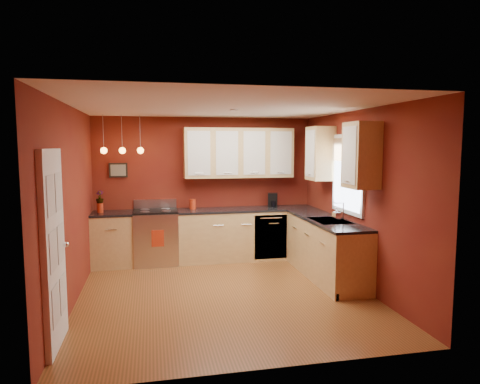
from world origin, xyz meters
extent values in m
plane|color=brown|center=(0.00, 0.00, 0.00)|extent=(4.20, 4.20, 0.00)
cube|color=white|center=(0.00, 0.00, 2.60)|extent=(4.00, 4.20, 0.02)
cube|color=maroon|center=(0.00, 2.10, 1.30)|extent=(4.00, 0.02, 2.60)
cube|color=maroon|center=(0.00, -2.10, 1.30)|extent=(4.00, 0.02, 2.60)
cube|color=maroon|center=(-2.00, 0.00, 1.30)|extent=(0.02, 4.20, 2.60)
cube|color=maroon|center=(2.00, 0.00, 1.30)|extent=(0.02, 4.20, 2.60)
cube|color=#D8B774|center=(-1.65, 1.80, 0.45)|extent=(0.70, 0.60, 0.90)
cube|color=#D8B774|center=(0.73, 1.80, 0.45)|extent=(2.54, 0.60, 0.90)
cube|color=#D8B774|center=(1.70, 0.45, 0.45)|extent=(0.60, 2.10, 0.90)
cube|color=black|center=(-1.65, 1.80, 0.92)|extent=(0.70, 0.62, 0.04)
cube|color=black|center=(0.73, 1.80, 0.92)|extent=(2.54, 0.62, 0.04)
cube|color=black|center=(1.70, 0.45, 0.92)|extent=(0.62, 2.10, 0.04)
cube|color=silver|center=(-0.92, 1.80, 0.46)|extent=(0.76, 0.64, 0.92)
cube|color=black|center=(-0.92, 1.50, 0.48)|extent=(0.55, 0.02, 0.32)
cylinder|color=silver|center=(-0.92, 1.49, 0.72)|extent=(0.60, 0.02, 0.02)
cube|color=black|center=(-0.92, 1.80, 0.94)|extent=(0.76, 0.60, 0.03)
cylinder|color=gray|center=(-1.10, 1.66, 0.95)|extent=(0.16, 0.16, 0.01)
cylinder|color=gray|center=(-0.74, 1.66, 0.95)|extent=(0.16, 0.16, 0.01)
cylinder|color=gray|center=(-1.10, 1.94, 0.95)|extent=(0.16, 0.16, 0.01)
cylinder|color=gray|center=(-0.74, 1.94, 0.95)|extent=(0.16, 0.16, 0.01)
cube|color=silver|center=(-0.92, 2.10, 1.03)|extent=(0.76, 0.04, 0.16)
cube|color=silver|center=(1.10, 1.51, 0.45)|extent=(0.60, 0.02, 0.80)
cube|color=gray|center=(1.70, 0.30, 0.92)|extent=(0.50, 0.70, 0.05)
cube|color=black|center=(1.70, 0.47, 0.91)|extent=(0.42, 0.30, 0.02)
cube|color=black|center=(1.70, 0.13, 0.91)|extent=(0.42, 0.30, 0.02)
cylinder|color=white|center=(1.92, 0.30, 1.08)|extent=(0.02, 0.02, 0.28)
cylinder|color=white|center=(1.85, 0.30, 1.21)|extent=(0.16, 0.02, 0.02)
cube|color=white|center=(1.98, 0.30, 1.65)|extent=(0.04, 1.02, 1.22)
cube|color=white|center=(1.97, 0.30, 1.65)|extent=(0.01, 0.90, 1.10)
cube|color=olive|center=(1.95, 0.30, 2.02)|extent=(0.02, 0.96, 0.36)
cube|color=white|center=(-1.97, -1.20, 1.02)|extent=(0.06, 0.82, 2.05)
cube|color=silver|center=(-1.94, -1.38, 1.60)|extent=(0.00, 0.28, 0.40)
cube|color=silver|center=(-1.94, -1.02, 1.60)|extent=(0.00, 0.28, 0.40)
cube|color=silver|center=(-1.94, -1.38, 1.05)|extent=(0.00, 0.28, 0.40)
cube|color=silver|center=(-1.94, -1.02, 1.05)|extent=(0.00, 0.28, 0.40)
cube|color=silver|center=(-1.94, -1.38, 0.50)|extent=(0.00, 0.28, 0.40)
cube|color=silver|center=(-1.94, -1.02, 0.50)|extent=(0.00, 0.28, 0.40)
sphere|color=white|center=(-1.91, -0.87, 1.00)|extent=(0.06, 0.06, 0.06)
cube|color=#D8B774|center=(0.60, 1.93, 1.95)|extent=(2.00, 0.35, 0.90)
cube|color=#D8B774|center=(1.82, 0.32, 1.95)|extent=(0.35, 1.95, 0.90)
cube|color=black|center=(-1.55, 2.08, 1.65)|extent=(0.32, 0.03, 0.26)
cylinder|color=gray|center=(-1.75, 1.75, 2.30)|extent=(0.01, 0.01, 0.60)
sphere|color=#FFA53F|center=(-1.75, 1.75, 2.00)|extent=(0.11, 0.11, 0.11)
cylinder|color=gray|center=(-1.45, 1.75, 2.30)|extent=(0.01, 0.01, 0.60)
sphere|color=#FFA53F|center=(-1.45, 1.75, 2.00)|extent=(0.11, 0.11, 0.11)
cylinder|color=gray|center=(-1.15, 1.75, 2.30)|extent=(0.01, 0.01, 0.60)
sphere|color=#FFA53F|center=(-1.15, 1.75, 2.00)|extent=(0.11, 0.11, 0.11)
cylinder|color=#AC2B12|center=(-0.26, 1.89, 1.02)|extent=(0.11, 0.11, 0.17)
cylinder|color=#AC2B12|center=(-0.26, 1.89, 1.12)|extent=(0.12, 0.12, 0.02)
cylinder|color=#AC2B12|center=(-1.85, 1.81, 1.02)|extent=(0.10, 0.10, 0.17)
imported|color=#AC2B12|center=(-1.85, 1.81, 1.20)|extent=(0.17, 0.17, 0.23)
cube|color=black|center=(1.25, 1.94, 1.07)|extent=(0.21, 0.19, 0.25)
cylinder|color=black|center=(1.25, 1.88, 1.00)|extent=(0.12, 0.12, 0.12)
imported|color=white|center=(1.77, 0.23, 1.04)|extent=(0.11, 0.11, 0.21)
cube|color=#AC2B12|center=(-0.90, 1.47, 0.52)|extent=(0.21, 0.01, 0.28)
camera|label=1|loc=(-0.97, -5.77, 2.08)|focal=32.00mm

